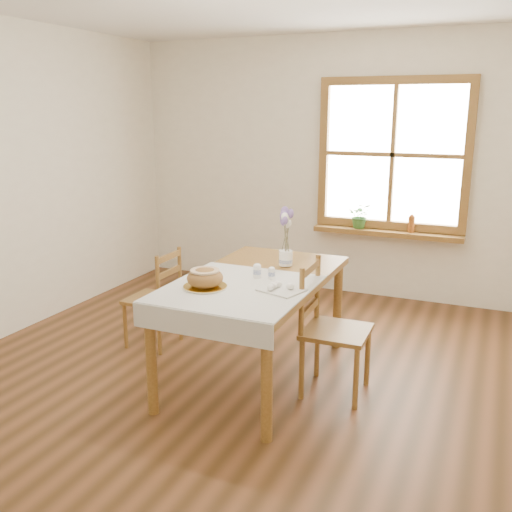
{
  "coord_description": "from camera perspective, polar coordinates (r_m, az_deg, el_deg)",
  "views": [
    {
      "loc": [
        1.52,
        -3.18,
        1.89
      ],
      "look_at": [
        0.0,
        0.3,
        0.9
      ],
      "focal_mm": 40.0,
      "sensor_mm": 36.0,
      "label": 1
    }
  ],
  "objects": [
    {
      "name": "ground",
      "position": [
        4.0,
        -1.77,
        -13.61
      ],
      "size": [
        5.0,
        5.0,
        0.0
      ],
      "primitive_type": "plane",
      "color": "brown",
      "rests_on": "ground"
    },
    {
      "name": "room_walls",
      "position": [
        3.53,
        -1.99,
        11.64
      ],
      "size": [
        4.6,
        5.1,
        2.65
      ],
      "color": "white",
      "rests_on": "ground"
    },
    {
      "name": "window",
      "position": [
        5.75,
        13.53,
        9.82
      ],
      "size": [
        1.46,
        0.08,
        1.46
      ],
      "color": "olive",
      "rests_on": "ground"
    },
    {
      "name": "window_sill",
      "position": [
        5.8,
        12.97,
        2.28
      ],
      "size": [
        1.46,
        0.2,
        0.05
      ],
      "color": "olive",
      "rests_on": "ground"
    },
    {
      "name": "dining_table",
      "position": [
        3.99,
        0.0,
        -3.27
      ],
      "size": [
        0.9,
        1.6,
        0.75
      ],
      "color": "olive",
      "rests_on": "ground"
    },
    {
      "name": "table_linen",
      "position": [
        3.7,
        -1.89,
        -3.26
      ],
      "size": [
        0.91,
        0.99,
        0.01
      ],
      "primitive_type": "cube",
      "color": "silver",
      "rests_on": "dining_table"
    },
    {
      "name": "chair_left",
      "position": [
        4.7,
        -10.34,
        -4.1
      ],
      "size": [
        0.39,
        0.38,
        0.8
      ],
      "primitive_type": null,
      "rotation": [
        0.0,
        0.0,
        -1.57
      ],
      "color": "olive",
      "rests_on": "ground"
    },
    {
      "name": "chair_right",
      "position": [
        3.87,
        8.07,
        -7.27
      ],
      "size": [
        0.45,
        0.43,
        0.91
      ],
      "primitive_type": null,
      "rotation": [
        0.0,
        0.0,
        1.59
      ],
      "color": "olive",
      "rests_on": "ground"
    },
    {
      "name": "bread_plate",
      "position": [
        3.7,
        -5.1,
        -3.09
      ],
      "size": [
        0.28,
        0.28,
        0.01
      ],
      "primitive_type": "cylinder",
      "rotation": [
        0.0,
        0.0,
        0.03
      ],
      "color": "white",
      "rests_on": "table_linen"
    },
    {
      "name": "bread_loaf",
      "position": [
        3.68,
        -5.13,
        -2.02
      ],
      "size": [
        0.24,
        0.24,
        0.13
      ],
      "primitive_type": "ellipsoid",
      "color": "olive",
      "rests_on": "bread_plate"
    },
    {
      "name": "egg_napkin",
      "position": [
        3.63,
        2.57,
        -3.42
      ],
      "size": [
        0.31,
        0.28,
        0.01
      ],
      "primitive_type": "cube",
      "rotation": [
        0.0,
        0.0,
        -0.3
      ],
      "color": "silver",
      "rests_on": "table_linen"
    },
    {
      "name": "eggs",
      "position": [
        3.62,
        2.57,
        -3.01
      ],
      "size": [
        0.24,
        0.23,
        0.04
      ],
      "primitive_type": null,
      "rotation": [
        0.0,
        0.0,
        -0.3
      ],
      "color": "white",
      "rests_on": "egg_napkin"
    },
    {
      "name": "salt_shaker",
      "position": [
        3.87,
        1.58,
        -1.69
      ],
      "size": [
        0.05,
        0.05,
        0.09
      ],
      "primitive_type": "cylinder",
      "rotation": [
        0.0,
        0.0,
        0.07
      ],
      "color": "white",
      "rests_on": "table_linen"
    },
    {
      "name": "pepper_shaker",
      "position": [
        3.89,
        0.11,
        -1.47
      ],
      "size": [
        0.07,
        0.07,
        0.1
      ],
      "primitive_type": "cylinder",
      "rotation": [
        0.0,
        0.0,
        -0.37
      ],
      "color": "white",
      "rests_on": "table_linen"
    },
    {
      "name": "flower_vase",
      "position": [
        4.21,
        2.98,
        -0.31
      ],
      "size": [
        0.13,
        0.13,
        0.11
      ],
      "primitive_type": "cylinder",
      "rotation": [
        0.0,
        0.0,
        0.29
      ],
      "color": "white",
      "rests_on": "dining_table"
    },
    {
      "name": "lavender_bouquet",
      "position": [
        4.16,
        3.02,
        2.65
      ],
      "size": [
        0.18,
        0.18,
        0.33
      ],
      "primitive_type": null,
      "color": "#74599D",
      "rests_on": "flower_vase"
    },
    {
      "name": "potted_plant",
      "position": [
        5.83,
        10.38,
        3.71
      ],
      "size": [
        0.27,
        0.29,
        0.2
      ],
      "primitive_type": "imported",
      "rotation": [
        0.0,
        0.0,
        0.19
      ],
      "color": "#366C2B",
      "rests_on": "window_sill"
    },
    {
      "name": "amber_bottle",
      "position": [
        5.74,
        15.28,
        3.17
      ],
      "size": [
        0.07,
        0.07,
        0.18
      ],
      "primitive_type": "cylinder",
      "rotation": [
        0.0,
        0.0,
        -0.2
      ],
      "color": "#A1531D",
      "rests_on": "window_sill"
    }
  ]
}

